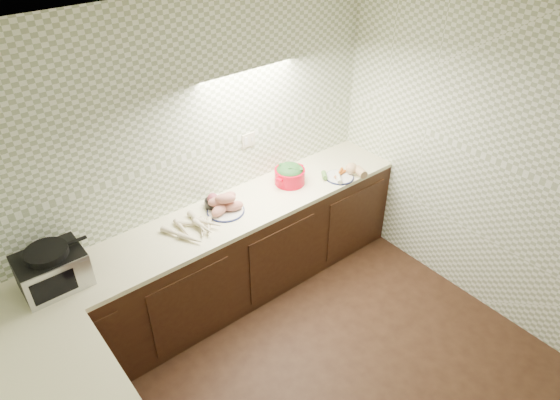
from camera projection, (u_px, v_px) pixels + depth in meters
room at (358, 241)px, 2.66m from camera, size 3.60×3.60×2.60m
counter at (201, 364)px, 3.42m from camera, size 3.60×3.60×0.90m
toaster_oven at (52, 269)px, 3.34m from camera, size 0.43×0.33×0.31m
parsnip_pile at (187, 228)px, 3.89m from camera, size 0.39×0.39×0.08m
sweet_potato_plate at (225, 205)px, 4.09m from camera, size 0.31×0.31×0.18m
onion_bowl at (214, 202)px, 4.16m from camera, size 0.17×0.17×0.13m
dutch_oven at (290, 174)px, 4.44m from camera, size 0.34×0.33×0.19m
veg_plate at (345, 172)px, 4.55m from camera, size 0.39×0.30×0.12m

